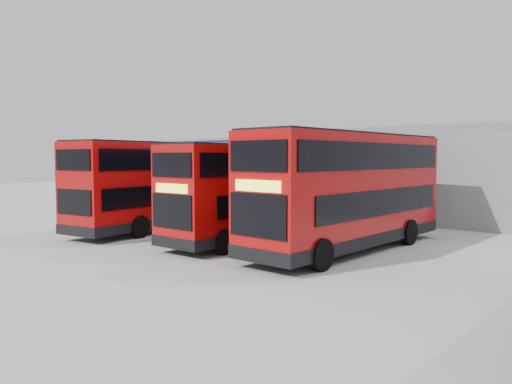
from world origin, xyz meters
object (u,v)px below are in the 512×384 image
office_block (237,172)px  panel_van (185,191)px  double_decker_left (160,186)px  double_decker_centre (258,193)px  double_decker_right (349,192)px

office_block → panel_van: size_ratio=2.12×
double_decker_left → double_decker_centre: double_decker_left is taller
panel_van → double_decker_centre: bearing=-41.2°
double_decker_left → double_decker_right: bearing=177.9°
office_block → double_decker_right: size_ratio=1.09×
panel_van → office_block: bearing=80.2°
office_block → double_decker_right: (16.91, -12.59, -0.23)m
office_block → double_decker_right: office_block is taller
office_block → panel_van: bearing=-88.3°
double_decker_centre → double_decker_right: double_decker_right is taller
double_decker_left → double_decker_centre: bearing=177.8°
double_decker_left → double_decker_right: double_decker_right is taller
double_decker_centre → double_decker_right: bearing=5.5°
office_block → panel_van: (0.17, -5.92, -1.24)m
office_block → double_decker_right: 21.09m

